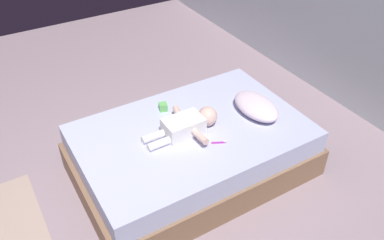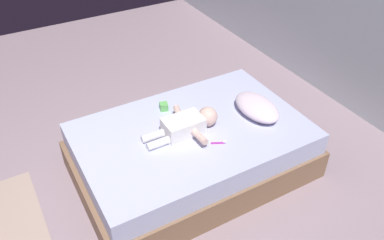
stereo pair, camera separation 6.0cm
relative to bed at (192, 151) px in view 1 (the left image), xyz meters
The scene contains 6 objects.
ground_plane 0.97m from the bed, 84.97° to the right, with size 8.00×8.00×0.00m, color gray.
bed is the anchor object (origin of this frame).
pillow 0.70m from the bed, 82.64° to the left, with size 0.50×0.30×0.14m.
baby 0.32m from the bed, 80.79° to the right, with size 0.55×0.68×0.17m.
toothbrush 0.39m from the bed, 20.36° to the left, with size 0.07×0.12×0.02m.
toy_block 0.48m from the bed, 167.85° to the right, with size 0.09×0.09×0.07m.
Camera 1 is at (2.19, -0.42, 2.59)m, focal length 37.06 mm.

